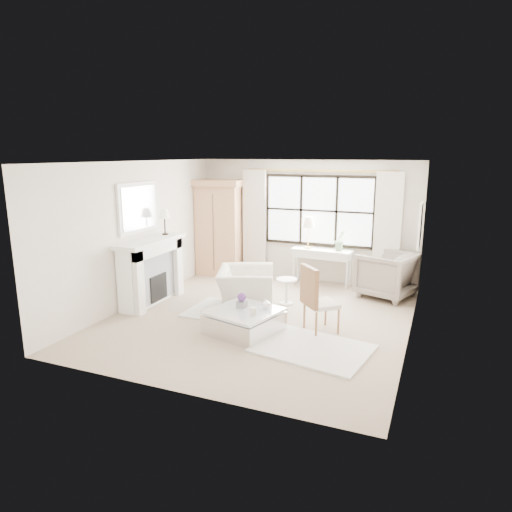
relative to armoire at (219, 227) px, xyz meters
The scene contains 32 objects.
floor 3.35m from the armoire, 50.41° to the right, with size 5.50×5.50×0.00m, color tan.
ceiling 3.52m from the armoire, 50.41° to the right, with size 5.50×5.50×0.00m, color white.
wall_back 2.05m from the armoire, ahead, with size 5.00×5.00×0.00m, color beige.
wall_front 5.56m from the armoire, 68.80° to the right, with size 5.00×5.00×0.00m, color beige.
wall_left 2.49m from the armoire, 101.40° to the right, with size 5.50×5.50×0.00m, color silver.
wall_right 5.13m from the armoire, 28.32° to the right, with size 5.50×5.50×0.00m, color white.
window_pane 2.37m from the armoire, ahead, with size 2.40×0.02×1.50m, color white.
window_frame 2.37m from the armoire, ahead, with size 2.50×0.04×1.50m, color black, non-canonical shape.
curtain_rod 2.68m from the armoire, ahead, with size 0.04×0.04×3.30m, color #B48C3E.
curtain_left 0.84m from the armoire, 15.16° to the left, with size 0.55×0.10×2.47m, color beige.
curtain_right 3.82m from the armoire, ahead, with size 0.55×0.10×2.47m, color beige.
fireplace 2.49m from the armoire, 96.20° to the right, with size 0.58×1.66×1.26m.
mirror_frame 2.57m from the armoire, 100.72° to the right, with size 0.05×1.15×0.95m, color white.
mirror_glass 2.57m from the armoire, 100.04° to the right, with size 0.02×1.00×0.80m, color silver.
art_frame 4.56m from the armoire, ahead, with size 0.04×0.62×0.82m, color white.
art_canvas 4.54m from the armoire, ahead, with size 0.01×0.52×0.72m, color #BDAC92.
mantel_lamp 2.02m from the armoire, 96.11° to the right, with size 0.22×0.22×0.51m.
armoire is the anchor object (origin of this frame).
console_table 2.59m from the armoire, ahead, with size 1.33×0.54×0.80m.
console_lamp 2.18m from the armoire, ahead, with size 0.28×0.28×0.69m.
orchid_plant 2.87m from the armoire, ahead, with size 0.25×0.20×0.45m, color #5F7E54.
side_table 2.80m from the armoire, 34.82° to the right, with size 0.40×0.40×0.51m.
rug_left 3.01m from the armoire, 58.24° to the right, with size 1.63×1.15×0.03m, color white.
rug_right 4.79m from the armoire, 46.10° to the right, with size 1.62×1.21×0.03m, color white.
club_armchair 2.66m from the armoire, 52.22° to the right, with size 1.14×1.00×0.74m, color beige.
wingback_chair 3.97m from the armoire, ahead, with size 0.98×1.01×0.92m, color gray.
french_chair 4.17m from the armoire, 39.90° to the right, with size 0.68×0.68×1.08m.
coffee_table 3.85m from the armoire, 57.15° to the right, with size 1.22×1.22×0.38m.
planter_box 3.67m from the armoire, 57.46° to the right, with size 0.14×0.14×0.11m, color gray.
planter_flowers 3.65m from the armoire, 57.46° to the right, with size 0.14×0.14×0.14m, color #5F317B.
pillar_candle 4.04m from the armoire, 55.71° to the right, with size 0.10×0.10×0.12m, color beige.
coffee_vase 3.79m from the armoire, 51.58° to the right, with size 0.16×0.16×0.17m, color white.
Camera 1 is at (2.83, -7.05, 2.85)m, focal length 32.00 mm.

